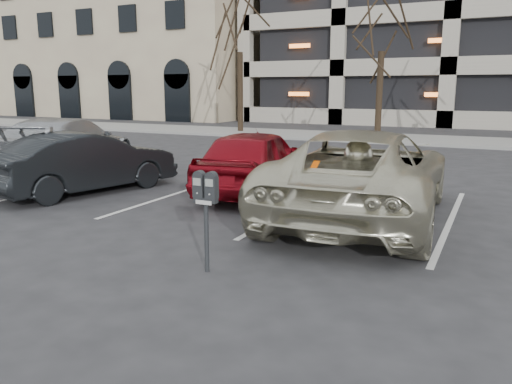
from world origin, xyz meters
name	(u,v)px	position (x,y,z in m)	size (l,w,h in m)	color
ground	(331,248)	(0.00, 0.00, 0.00)	(140.00, 140.00, 0.00)	#28282B
sidewalk	(448,141)	(0.00, 16.00, 0.06)	(80.00, 4.00, 0.12)	gray
stall_lines	(299,205)	(-1.40, 2.30, 0.01)	(16.90, 5.20, 0.00)	silver
office_building	(134,28)	(-28.00, 29.92, 7.49)	(26.00, 16.20, 15.00)	tan
tree_a	(240,0)	(-10.00, 16.00, 6.46)	(3.93, 3.93, 8.94)	black
parking_meter	(206,197)	(-1.10, -1.59, 0.96)	(0.32, 0.13, 1.25)	black
suv_silver	(363,174)	(-0.07, 1.95, 0.78)	(2.99, 5.80, 1.57)	beige
car_red	(255,160)	(-2.75, 3.08, 0.71)	(1.67, 4.16, 1.42)	maroon
car_dark	(86,162)	(-6.08, 1.42, 0.66)	(1.40, 4.02, 1.33)	black
car_silver	(66,146)	(-8.32, 2.96, 0.76)	(2.12, 5.22, 1.52)	#A5A8AC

